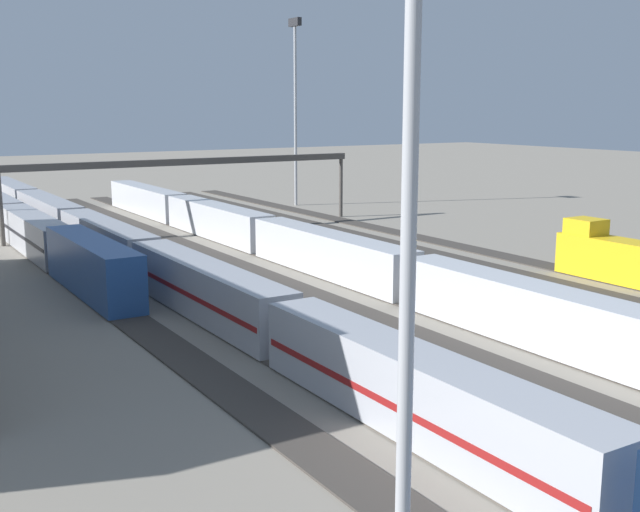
{
  "coord_description": "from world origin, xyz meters",
  "views": [
    {
      "loc": [
        -60.17,
        36.53,
        14.87
      ],
      "look_at": [
        -5.09,
        2.54,
        2.5
      ],
      "focal_mm": 43.59,
      "sensor_mm": 36.0,
      "label": 1
    }
  ],
  "objects_px": {
    "train_on_track_0": "(610,256)",
    "light_mast_1": "(412,63)",
    "signal_gantry": "(190,167)",
    "train_on_track_8": "(30,230)",
    "train_on_track_4": "(329,254)",
    "train_on_track_7": "(139,257)",
    "light_mast_0": "(295,88)"
  },
  "relations": [
    {
      "from": "light_mast_1",
      "to": "signal_gantry",
      "type": "bearing_deg",
      "value": -17.97
    },
    {
      "from": "train_on_track_0",
      "to": "train_on_track_8",
      "type": "relative_size",
      "value": 0.15
    },
    {
      "from": "train_on_track_0",
      "to": "train_on_track_8",
      "type": "height_order",
      "value": "train_on_track_0"
    },
    {
      "from": "train_on_track_7",
      "to": "train_on_track_4",
      "type": "distance_m",
      "value": 16.7
    },
    {
      "from": "train_on_track_4",
      "to": "light_mast_1",
      "type": "relative_size",
      "value": 4.84
    },
    {
      "from": "train_on_track_7",
      "to": "train_on_track_8",
      "type": "bearing_deg",
      "value": 13.61
    },
    {
      "from": "light_mast_1",
      "to": "train_on_track_8",
      "type": "bearing_deg",
      "value": -3.13
    },
    {
      "from": "train_on_track_0",
      "to": "train_on_track_4",
      "type": "distance_m",
      "value": 24.58
    },
    {
      "from": "signal_gantry",
      "to": "train_on_track_0",
      "type": "bearing_deg",
      "value": -156.57
    },
    {
      "from": "train_on_track_4",
      "to": "light_mast_0",
      "type": "height_order",
      "value": "light_mast_0"
    },
    {
      "from": "train_on_track_4",
      "to": "light_mast_1",
      "type": "xyz_separation_m",
      "value": [
        -41.53,
        23.8,
        13.97
      ]
    },
    {
      "from": "train_on_track_4",
      "to": "train_on_track_8",
      "type": "height_order",
      "value": "train_on_track_8"
    },
    {
      "from": "train_on_track_0",
      "to": "train_on_track_8",
      "type": "distance_m",
      "value": 58.21
    },
    {
      "from": "train_on_track_4",
      "to": "train_on_track_8",
      "type": "distance_m",
      "value": 34.41
    },
    {
      "from": "signal_gantry",
      "to": "train_on_track_8",
      "type": "bearing_deg",
      "value": 100.9
    },
    {
      "from": "train_on_track_0",
      "to": "train_on_track_7",
      "type": "distance_m",
      "value": 41.15
    },
    {
      "from": "light_mast_1",
      "to": "train_on_track_0",
      "type": "bearing_deg",
      "value": -58.13
    },
    {
      "from": "light_mast_0",
      "to": "signal_gantry",
      "type": "relative_size",
      "value": 0.62
    },
    {
      "from": "train_on_track_0",
      "to": "train_on_track_4",
      "type": "xyz_separation_m",
      "value": [
        14.29,
        20.0,
        -0.14
      ]
    },
    {
      "from": "train_on_track_0",
      "to": "light_mast_1",
      "type": "bearing_deg",
      "value": 121.87
    },
    {
      "from": "train_on_track_0",
      "to": "signal_gantry",
      "type": "distance_m",
      "value": 50.61
    },
    {
      "from": "train_on_track_4",
      "to": "signal_gantry",
      "type": "distance_m",
      "value": 32.37
    },
    {
      "from": "train_on_track_8",
      "to": "train_on_track_4",
      "type": "bearing_deg",
      "value": -144.46
    },
    {
      "from": "train_on_track_7",
      "to": "train_on_track_8",
      "type": "xyz_separation_m",
      "value": [
        20.65,
        5.0,
        0.06
      ]
    },
    {
      "from": "light_mast_0",
      "to": "train_on_track_8",
      "type": "bearing_deg",
      "value": 113.07
    },
    {
      "from": "train_on_track_7",
      "to": "train_on_track_0",
      "type": "bearing_deg",
      "value": -121.72
    },
    {
      "from": "train_on_track_0",
      "to": "train_on_track_7",
      "type": "bearing_deg",
      "value": 58.28
    },
    {
      "from": "light_mast_1",
      "to": "signal_gantry",
      "type": "relative_size",
      "value": 0.55
    },
    {
      "from": "train_on_track_8",
      "to": "light_mast_1",
      "type": "height_order",
      "value": "light_mast_1"
    },
    {
      "from": "train_on_track_7",
      "to": "signal_gantry",
      "type": "xyz_separation_m",
      "value": [
        24.51,
        -15.0,
        5.75
      ]
    },
    {
      "from": "train_on_track_8",
      "to": "light_mast_0",
      "type": "distance_m",
      "value": 49.63
    },
    {
      "from": "train_on_track_7",
      "to": "light_mast_1",
      "type": "xyz_separation_m",
      "value": [
        -48.87,
        8.8,
        13.94
      ]
    }
  ]
}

